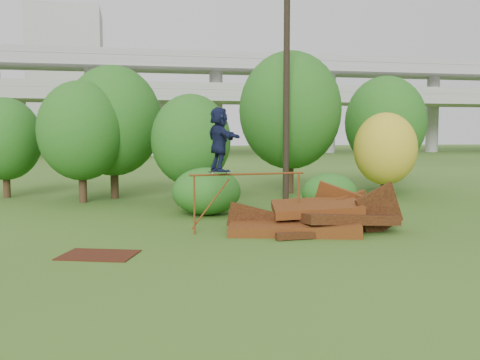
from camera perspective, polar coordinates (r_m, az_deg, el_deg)
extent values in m
plane|color=#2D5116|center=(14.74, 4.68, -6.81)|extent=(240.00, 240.00, 0.00)
cube|color=#431D0C|center=(16.57, 5.72, -4.88)|extent=(4.38, 3.36, 0.64)
cube|color=black|center=(16.76, 10.95, -4.00)|extent=(3.04, 2.04, 0.57)
cube|color=#431D0C|center=(16.93, 8.12, -2.91)|extent=(2.99, 2.26, 0.56)
cube|color=black|center=(17.01, 14.64, -3.16)|extent=(1.78, 0.45, 1.74)
cube|color=#431D0C|center=(18.05, 10.23, -2.93)|extent=(1.51, 1.37, 1.82)
cube|color=black|center=(16.60, 1.35, -4.24)|extent=(1.55, 0.80, 1.07)
cube|color=black|center=(15.55, 8.12, -5.78)|extent=(2.44, 0.37, 0.20)
cube|color=#431D0C|center=(17.88, 11.80, -1.74)|extent=(1.31, 0.82, 0.35)
cylinder|color=#673510|center=(15.98, -4.88, -2.67)|extent=(0.06, 0.06, 1.77)
cylinder|color=#673510|center=(16.99, 6.26, -2.22)|extent=(0.06, 0.06, 1.77)
cylinder|color=#673510|center=(16.32, 0.86, 0.64)|extent=(3.65, 0.39, 0.06)
cube|color=black|center=(16.06, -2.21, 0.89)|extent=(0.68, 0.24, 0.02)
cylinder|color=beige|center=(15.93, -2.97, 0.73)|extent=(0.05, 0.03, 0.05)
cylinder|color=beige|center=(16.07, -3.10, 0.77)|extent=(0.05, 0.03, 0.05)
cylinder|color=beige|center=(16.05, -1.31, 0.77)|extent=(0.05, 0.03, 0.05)
cylinder|color=beige|center=(16.19, -1.45, 0.80)|extent=(0.05, 0.03, 0.05)
imported|color=#131939|center=(16.02, -2.22, 4.37)|extent=(1.00, 1.87, 1.93)
cube|color=#3B180C|center=(13.78, -14.84, -7.74)|extent=(2.11, 1.79, 0.03)
cylinder|color=black|center=(24.31, -16.43, -0.29)|extent=(0.35, 0.35, 1.73)
ellipsoid|color=#164612|center=(24.21, -16.56, 5.07)|extent=(3.75, 3.75, 4.32)
cylinder|color=black|center=(25.44, -13.24, 0.25)|extent=(0.37, 0.37, 1.94)
ellipsoid|color=#164612|center=(25.37, -13.36, 6.17)|extent=(4.41, 4.41, 5.07)
cylinder|color=black|center=(22.30, -5.20, -0.84)|extent=(0.33, 0.33, 1.51)
ellipsoid|color=#164612|center=(22.19, -5.24, 4.28)|extent=(3.29, 3.29, 3.79)
cylinder|color=black|center=(27.18, 5.33, 0.97)|extent=(0.39, 0.39, 2.25)
ellipsoid|color=#164612|center=(27.14, 5.38, 7.41)|extent=(5.14, 5.14, 5.91)
cylinder|color=black|center=(25.50, 15.14, -0.58)|extent=(0.31, 0.31, 1.24)
ellipsoid|color=#A58C19|center=(25.40, 15.23, 3.24)|extent=(2.88, 2.88, 3.31)
cylinder|color=black|center=(30.28, 15.12, 0.98)|extent=(0.37, 0.37, 1.98)
ellipsoid|color=#164612|center=(30.22, 15.23, 5.96)|extent=(4.36, 4.36, 5.02)
cylinder|color=black|center=(27.41, -23.63, -0.17)|extent=(0.33, 0.33, 1.50)
ellipsoid|color=#164612|center=(27.32, -23.77, 4.04)|extent=(3.36, 3.36, 3.87)
ellipsoid|color=#164612|center=(19.78, -3.59, -1.20)|extent=(2.55, 2.36, 1.77)
ellipsoid|color=#164612|center=(20.65, 9.50, -1.36)|extent=(2.13, 1.95, 1.51)
cylinder|color=black|center=(24.25, 4.98, 10.24)|extent=(0.28, 0.28, 10.49)
cube|color=gray|center=(74.11, -8.77, 8.77)|extent=(160.00, 9.00, 1.40)
cube|color=gray|center=(80.56, -9.06, 12.03)|extent=(160.00, 9.00, 1.40)
cylinder|color=gray|center=(75.13, -22.63, 5.34)|extent=(2.20, 2.20, 8.00)
cylinder|color=gray|center=(73.95, -8.73, 5.68)|extent=(2.20, 2.20, 8.00)
cylinder|color=gray|center=(77.08, 4.82, 5.69)|extent=(2.20, 2.20, 8.00)
cube|color=#9E9E99|center=(116.95, -17.95, 10.12)|extent=(14.00, 14.00, 28.00)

